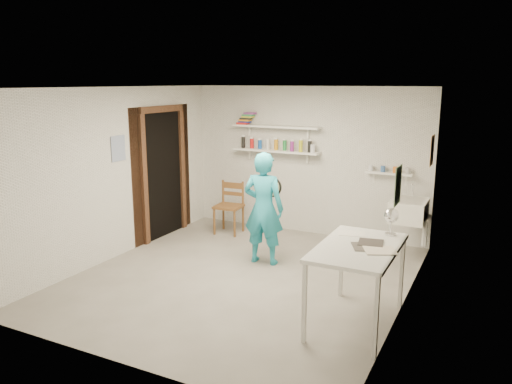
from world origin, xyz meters
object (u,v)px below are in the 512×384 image
at_px(belfast_sink, 409,210).
at_px(wooden_chair, 229,206).
at_px(man, 264,208).
at_px(work_table, 357,285).
at_px(wall_clock, 272,187).
at_px(desk_lamp, 391,215).

height_order(belfast_sink, wooden_chair, wooden_chair).
height_order(man, wooden_chair, man).
relative_size(man, work_table, 1.22).
distance_m(belfast_sink, wall_clock, 1.96).
distance_m(wall_clock, work_table, 2.23).
relative_size(belfast_sink, wall_clock, 2.15).
relative_size(belfast_sink, work_table, 0.47).
height_order(man, desk_lamp, man).
xyz_separation_m(belfast_sink, desk_lamp, (0.10, -1.76, 0.37)).
xyz_separation_m(wooden_chair, desk_lamp, (2.96, -1.67, 0.61)).
distance_m(wall_clock, wooden_chair, 1.49).
height_order(belfast_sink, desk_lamp, desk_lamp).
relative_size(belfast_sink, wooden_chair, 0.66).
bearing_deg(belfast_sink, desk_lamp, -86.74).
relative_size(wall_clock, work_table, 0.22).
relative_size(work_table, desk_lamp, 8.00).
height_order(belfast_sink, work_table, same).
xyz_separation_m(belfast_sink, man, (-1.74, -1.08, 0.08)).
bearing_deg(wooden_chair, desk_lamp, -33.93).
height_order(man, wall_clock, man).
bearing_deg(belfast_sink, wooden_chair, -178.19).
bearing_deg(man, wooden_chair, -46.77).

